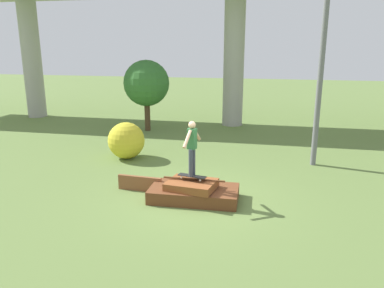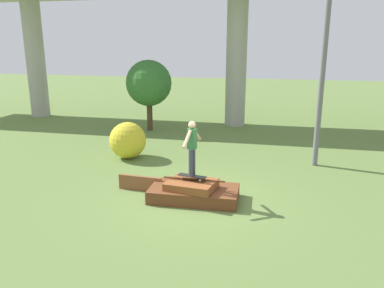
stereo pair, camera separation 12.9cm
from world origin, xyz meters
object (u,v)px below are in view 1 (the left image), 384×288
(skateboard, at_px, (192,176))
(bush_yellow_flowering, at_px, (126,141))
(skater, at_px, (192,145))
(utility_pole, at_px, (323,44))
(tree_behind_left, at_px, (146,83))

(skateboard, distance_m, bush_yellow_flowering, 4.85)
(skateboard, height_order, skater, skater)
(skater, bearing_deg, skateboard, -90.00)
(utility_pole, xyz_separation_m, tree_behind_left, (-7.86, 4.24, -1.93))
(skateboard, distance_m, tree_behind_left, 9.50)
(skateboard, xyz_separation_m, skater, (0.00, 0.00, 0.92))
(skateboard, relative_size, utility_pole, 0.10)
(tree_behind_left, bearing_deg, bush_yellow_flowering, -81.14)
(skateboard, distance_m, skater, 0.92)
(utility_pole, bearing_deg, skater, -132.05)
(skater, xyz_separation_m, bush_yellow_flowering, (-3.35, 3.50, -0.93))
(bush_yellow_flowering, bearing_deg, skater, -46.20)
(bush_yellow_flowering, bearing_deg, utility_pole, 5.27)
(utility_pole, height_order, bush_yellow_flowering, utility_pole)
(skateboard, bearing_deg, skater, 90.00)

